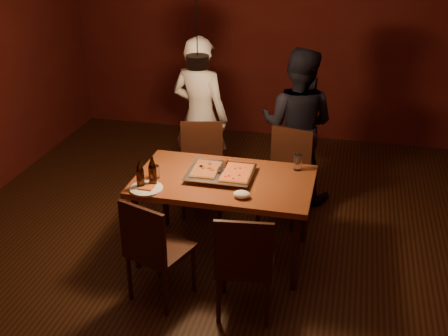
% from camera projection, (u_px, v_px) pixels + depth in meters
% --- Properties ---
extents(room_shell, '(6.00, 6.00, 6.00)m').
position_uv_depth(room_shell, '(198.00, 105.00, 4.47)').
color(room_shell, '#3A2010').
rests_on(room_shell, ground).
extents(dining_table, '(1.50, 0.90, 0.75)m').
position_uv_depth(dining_table, '(224.00, 186.00, 4.77)').
color(dining_table, brown).
rests_on(dining_table, floor).
extents(chair_far_left, '(0.51, 0.51, 0.49)m').
position_uv_depth(chair_far_left, '(202.00, 159.00, 5.61)').
color(chair_far_left, '#38190F').
rests_on(chair_far_left, floor).
extents(chair_far_right, '(0.51, 0.51, 0.49)m').
position_uv_depth(chair_far_right, '(287.00, 167.00, 5.45)').
color(chair_far_right, '#38190F').
rests_on(chair_far_right, floor).
extents(chair_near_left, '(0.54, 0.54, 0.49)m').
position_uv_depth(chair_near_left, '(153.00, 243.00, 4.23)').
color(chair_near_left, '#38190F').
rests_on(chair_near_left, floor).
extents(chair_near_right, '(0.47, 0.47, 0.49)m').
position_uv_depth(chair_near_right, '(244.00, 257.00, 4.06)').
color(chair_near_right, '#38190F').
rests_on(chair_near_right, floor).
extents(pizza_tray, '(0.58, 0.48, 0.05)m').
position_uv_depth(pizza_tray, '(221.00, 174.00, 4.77)').
color(pizza_tray, silver).
rests_on(pizza_tray, dining_table).
extents(pizza_meat, '(0.22, 0.35, 0.02)m').
position_uv_depth(pizza_meat, '(206.00, 169.00, 4.78)').
color(pizza_meat, maroon).
rests_on(pizza_meat, pizza_tray).
extents(pizza_cheese, '(0.24, 0.38, 0.02)m').
position_uv_depth(pizza_cheese, '(237.00, 173.00, 4.71)').
color(pizza_cheese, gold).
rests_on(pizza_cheese, pizza_tray).
extents(spatula, '(0.09, 0.24, 0.04)m').
position_uv_depth(spatula, '(222.00, 169.00, 4.76)').
color(spatula, silver).
rests_on(spatula, pizza_tray).
extents(beer_bottle_a, '(0.07, 0.07, 0.25)m').
position_uv_depth(beer_bottle_a, '(140.00, 175.00, 4.53)').
color(beer_bottle_a, black).
rests_on(beer_bottle_a, dining_table).
extents(beer_bottle_b, '(0.07, 0.07, 0.26)m').
position_uv_depth(beer_bottle_b, '(152.00, 171.00, 4.58)').
color(beer_bottle_b, black).
rests_on(beer_bottle_b, dining_table).
extents(water_glass_left, '(0.07, 0.07, 0.11)m').
position_uv_depth(water_glass_left, '(155.00, 172.00, 4.73)').
color(water_glass_left, silver).
rests_on(water_glass_left, dining_table).
extents(water_glass_right, '(0.07, 0.07, 0.14)m').
position_uv_depth(water_glass_right, '(298.00, 162.00, 4.87)').
color(water_glass_right, silver).
rests_on(water_glass_right, dining_table).
extents(plate_slice, '(0.27, 0.27, 0.03)m').
position_uv_depth(plate_slice, '(146.00, 189.00, 4.55)').
color(plate_slice, white).
rests_on(plate_slice, dining_table).
extents(napkin, '(0.14, 0.11, 0.06)m').
position_uv_depth(napkin, '(242.00, 194.00, 4.42)').
color(napkin, white).
rests_on(napkin, dining_table).
extents(diner_white, '(0.69, 0.54, 1.69)m').
position_uv_depth(diner_white, '(200.00, 117.00, 5.82)').
color(diner_white, silver).
rests_on(diner_white, floor).
extents(diner_dark, '(0.87, 0.73, 1.60)m').
position_uv_depth(diner_dark, '(297.00, 125.00, 5.73)').
color(diner_dark, black).
rests_on(diner_dark, floor).
extents(pendant_lamp, '(0.18, 0.18, 1.10)m').
position_uv_depth(pendant_lamp, '(197.00, 60.00, 4.32)').
color(pendant_lamp, black).
rests_on(pendant_lamp, ceiling).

